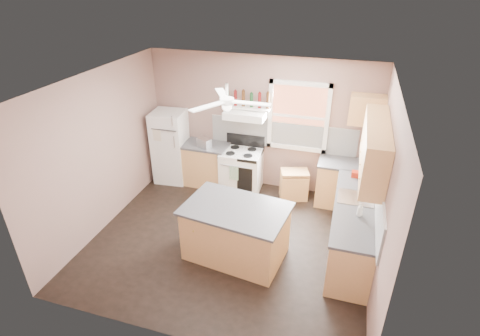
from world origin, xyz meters
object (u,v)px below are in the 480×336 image
(toaster, at_px, (204,143))
(refrigerator, at_px, (171,147))
(island, at_px, (236,233))
(stove, at_px, (241,171))
(cart, at_px, (294,186))

(toaster, bearing_deg, refrigerator, -161.82)
(island, bearing_deg, toaster, 131.16)
(stove, bearing_deg, toaster, -176.68)
(island, bearing_deg, stove, 111.80)
(stove, relative_size, cart, 1.63)
(toaster, xyz_separation_m, island, (1.26, -1.89, -0.56))
(cart, distance_m, island, 2.04)
(toaster, height_order, stove, toaster)
(toaster, height_order, island, toaster)
(cart, relative_size, island, 0.36)
(refrigerator, xyz_separation_m, cart, (2.65, -0.00, -0.50))
(cart, bearing_deg, stove, 161.82)
(refrigerator, relative_size, island, 1.04)
(toaster, bearing_deg, stove, 28.87)
(refrigerator, distance_m, toaster, 0.83)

